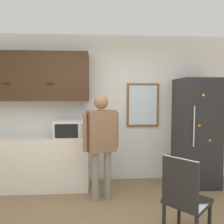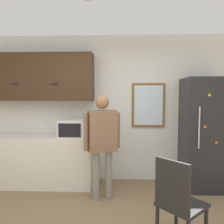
% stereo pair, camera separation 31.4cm
% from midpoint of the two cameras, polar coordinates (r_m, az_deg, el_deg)
% --- Properties ---
extents(back_wall, '(6.00, 0.06, 2.70)m').
position_cam_midpoint_polar(back_wall, '(4.10, -5.09, 0.85)').
color(back_wall, silver).
rests_on(back_wall, ground_plane).
extents(counter, '(1.98, 0.59, 0.88)m').
position_cam_midpoint_polar(counter, '(4.16, -22.42, -12.14)').
color(counter, silver).
rests_on(counter, ground_plane).
extents(upper_cabinets, '(1.98, 0.35, 0.84)m').
position_cam_midpoint_polar(upper_cabinets, '(4.13, -22.45, 8.51)').
color(upper_cabinets, '#3D2819').
extents(microwave, '(0.53, 0.40, 0.29)m').
position_cam_midpoint_polar(microwave, '(3.80, -13.05, -4.40)').
color(microwave, white).
rests_on(microwave, counter).
extents(person, '(0.54, 0.36, 1.61)m').
position_cam_midpoint_polar(person, '(3.32, -5.53, -6.53)').
color(person, gray).
rests_on(person, ground_plane).
extents(refrigerator, '(0.69, 0.66, 1.89)m').
position_cam_midpoint_polar(refrigerator, '(4.11, 19.08, -5.03)').
color(refrigerator, '#232326').
rests_on(refrigerator, ground_plane).
extents(chair, '(0.60, 0.60, 0.96)m').
position_cam_midpoint_polar(chair, '(2.57, 14.82, -20.54)').
color(chair, black).
rests_on(chair, ground_plane).
extents(window, '(0.60, 0.05, 0.81)m').
position_cam_midpoint_polar(window, '(4.11, 5.89, 1.79)').
color(window, brown).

